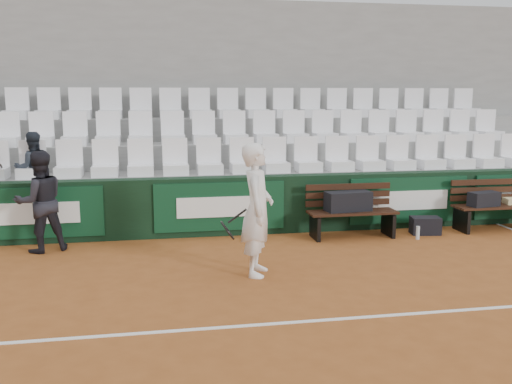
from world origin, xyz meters
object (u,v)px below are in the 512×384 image
object	(u,v)px
sports_bag_left	(348,201)
sports_bag_right	(484,199)
sports_bag_ground	(425,226)
tennis_player	(257,210)
bench_right	(495,217)
water_bottle_near	(317,230)
ball_kid	(40,202)
water_bottle_far	(418,233)
spectator_c	(31,141)
bench_left	(352,224)

from	to	relation	value
sports_bag_left	sports_bag_right	xyz separation A→B (m)	(2.48, -0.04, -0.04)
sports_bag_ground	tennis_player	size ratio (longest dim) A/B	0.28
bench_right	water_bottle_near	xyz separation A→B (m)	(-3.26, 0.10, -0.11)
sports_bag_right	ball_kid	xyz separation A→B (m)	(-7.40, 0.00, 0.20)
water_bottle_far	sports_bag_right	bearing A→B (deg)	13.97
water_bottle_near	water_bottle_far	world-z (taller)	water_bottle_near
sports_bag_left	water_bottle_far	world-z (taller)	sports_bag_left
sports_bag_ground	tennis_player	distance (m)	3.75
water_bottle_far	ball_kid	distance (m)	6.06
sports_bag_right	ball_kid	distance (m)	7.41
sports_bag_ground	water_bottle_near	distance (m)	1.90
sports_bag_left	water_bottle_far	xyz separation A→B (m)	(1.10, -0.38, -0.50)
spectator_c	sports_bag_ground	bearing A→B (deg)	152.42
tennis_player	ball_kid	bearing A→B (deg)	150.78
tennis_player	ball_kid	world-z (taller)	tennis_player
sports_bag_left	sports_bag_ground	xyz separation A→B (m)	(1.39, -0.06, -0.46)
bench_left	sports_bag_left	size ratio (longest dim) A/B	1.97
tennis_player	spectator_c	size ratio (longest dim) A/B	1.44
bench_right	tennis_player	bearing A→B (deg)	-159.34
water_bottle_far	bench_left	bearing A→B (deg)	161.70
ball_kid	water_bottle_far	bearing A→B (deg)	152.75
sports_bag_right	bench_right	bearing A→B (deg)	8.94
sports_bag_ground	tennis_player	xyz separation A→B (m)	(-3.27, -1.68, 0.73)
sports_bag_ground	spectator_c	xyz separation A→B (m)	(-6.60, 1.11, 1.46)
sports_bag_left	sports_bag_right	bearing A→B (deg)	-0.88
sports_bag_ground	sports_bag_right	bearing A→B (deg)	1.12
bench_right	spectator_c	world-z (taller)	spectator_c
sports_bag_left	water_bottle_far	bearing A→B (deg)	-19.28
bench_left	sports_bag_left	world-z (taller)	sports_bag_left
bench_left	water_bottle_far	size ratio (longest dim) A/B	6.69
bench_left	water_bottle_far	bearing A→B (deg)	-18.30
sports_bag_right	bench_left	bearing A→B (deg)	-179.89
bench_left	sports_bag_ground	world-z (taller)	bench_left
sports_bag_ground	ball_kid	world-z (taller)	ball_kid
sports_bag_ground	tennis_player	world-z (taller)	tennis_player
bench_right	water_bottle_far	xyz separation A→B (m)	(-1.66, -0.39, -0.11)
ball_kid	tennis_player	bearing A→B (deg)	126.81
sports_bag_right	sports_bag_left	bearing A→B (deg)	179.12
tennis_player	sports_bag_left	bearing A→B (deg)	42.87
bench_right	spectator_c	xyz separation A→B (m)	(-7.96, 1.05, 1.39)
bench_right	spectator_c	bearing A→B (deg)	172.49
bench_right	ball_kid	world-z (taller)	ball_kid
bench_left	ball_kid	distance (m)	5.02
sports_bag_ground	water_bottle_near	world-z (taller)	sports_bag_ground
bench_right	water_bottle_near	world-z (taller)	bench_right
water_bottle_near	water_bottle_far	distance (m)	1.67
sports_bag_left	tennis_player	size ratio (longest dim) A/B	0.43
bench_right	water_bottle_near	size ratio (longest dim) A/B	6.38
sports_bag_left	sports_bag_ground	world-z (taller)	sports_bag_left
water_bottle_near	ball_kid	size ratio (longest dim) A/B	0.15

